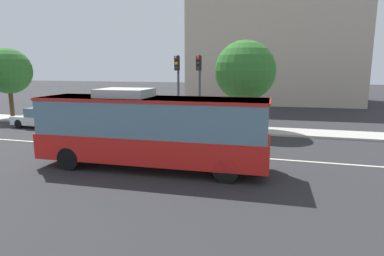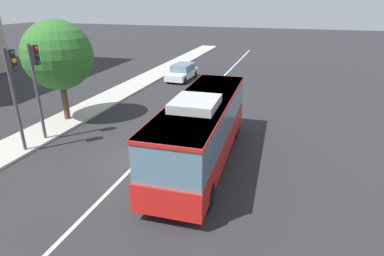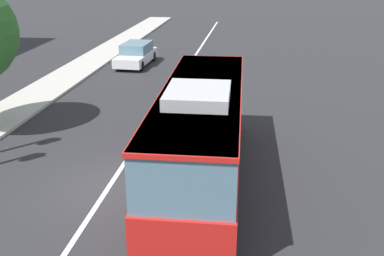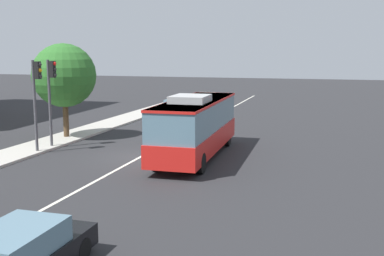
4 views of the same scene
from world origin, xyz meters
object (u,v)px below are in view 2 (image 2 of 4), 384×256
traffic_light_mid_block (14,84)px  sedan_white (182,72)px  traffic_light_near_corner (37,77)px  street_tree_kerbside_left (58,55)px  transit_bus (202,127)px

traffic_light_mid_block → sedan_white: bearing=80.7°
traffic_light_near_corner → street_tree_kerbside_left: bearing=107.2°
sedan_white → traffic_light_near_corner: 16.33m
sedan_white → traffic_light_mid_block: traffic_light_mid_block is taller
transit_bus → sedan_white: 17.08m
traffic_light_near_corner → traffic_light_mid_block: size_ratio=1.00×
transit_bus → street_tree_kerbside_left: bearing=71.8°
transit_bus → sedan_white: transit_bus is taller
traffic_light_mid_block → street_tree_kerbside_left: size_ratio=0.84×
sedan_white → traffic_light_near_corner: bearing=-6.4°
sedan_white → street_tree_kerbside_left: size_ratio=0.73×
traffic_light_near_corner → traffic_light_mid_block: same height
street_tree_kerbside_left → traffic_light_mid_block: bearing=-167.1°
sedan_white → traffic_light_mid_block: (-17.42, 2.27, 2.84)m
sedan_white → transit_bus: bearing=24.1°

